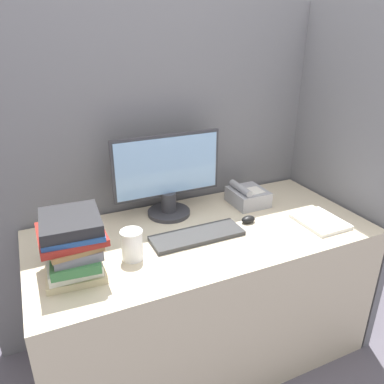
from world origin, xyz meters
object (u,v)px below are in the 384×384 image
Objects in this scene: coffee_cup at (132,245)px; book_stack at (73,245)px; keyboard at (197,236)px; mouse at (248,219)px; desk_telephone at (247,196)px; monitor at (168,178)px.

book_stack is (-0.23, -0.00, 0.06)m from coffee_cup.
coffee_cup reaches higher than keyboard.
book_stack reaches higher than coffee_cup.
mouse is 0.24× the size of book_stack.
coffee_cup is 0.66× the size of desk_telephone.
keyboard is 2.16× the size of desk_telephone.
desk_telephone is at bearing -8.37° from monitor.
keyboard is 1.42× the size of book_stack.
monitor is 1.29× the size of keyboard.
monitor is 2.79× the size of desk_telephone.
book_stack reaches higher than desk_telephone.
coffee_cup is (-0.28, -0.32, -0.13)m from monitor.
coffee_cup is at bearing 0.68° from book_stack.
desk_telephone is at bearing 59.24° from mouse.
monitor reaches higher than keyboard.
coffee_cup is at bearing -160.42° from desk_telephone.
coffee_cup is 0.43× the size of book_stack.
desk_telephone is (0.11, 0.19, 0.03)m from mouse.
keyboard is (0.03, -0.28, -0.19)m from monitor.
mouse is (0.29, 0.03, 0.01)m from keyboard.
monitor is at bearing 96.49° from keyboard.
keyboard is 5.96× the size of mouse.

